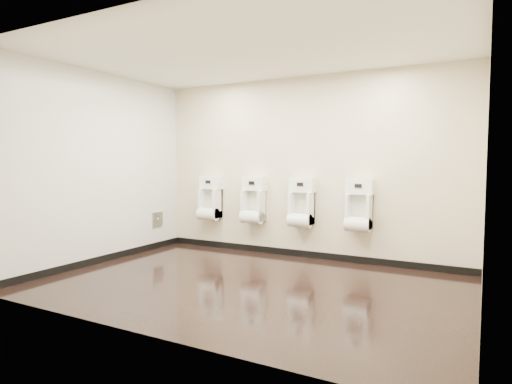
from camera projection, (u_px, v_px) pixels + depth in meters
ground at (249, 284)px, 5.20m from camera, size 5.00×3.50×0.00m
ceiling at (248, 50)px, 5.00m from camera, size 5.00×3.50×0.00m
back_wall at (304, 168)px, 6.64m from camera, size 5.00×0.02×2.80m
front_wall at (146, 172)px, 3.56m from camera, size 5.00×0.02×2.80m
left_wall at (100, 168)px, 6.28m from camera, size 0.02×3.50×2.80m
right_wall at (486, 172)px, 3.92m from camera, size 0.02×3.50×2.80m
tile_overlay_left at (101, 168)px, 6.28m from camera, size 0.01×3.50×2.80m
skirting_back at (303, 254)px, 6.72m from camera, size 5.00×0.02×0.10m
skirting_left at (103, 259)px, 6.37m from camera, size 0.02×3.50×0.10m
access_panel at (157, 219)px, 7.39m from camera, size 0.04×0.25×0.25m
urinal_0 at (210, 201)px, 7.35m from camera, size 0.40×0.30×0.74m
urinal_1 at (253, 204)px, 6.95m from camera, size 0.40×0.30×0.74m
urinal_2 at (301, 206)px, 6.55m from camera, size 0.40×0.30×0.74m
urinal_3 at (359, 209)px, 6.13m from camera, size 0.40×0.30×0.74m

